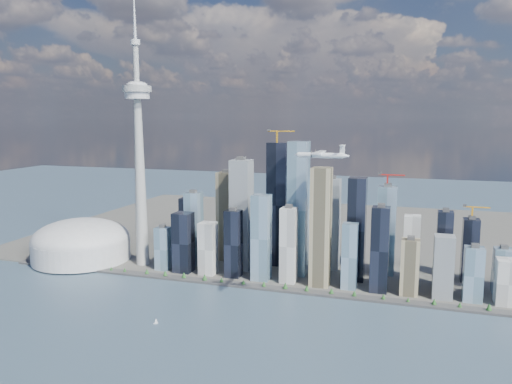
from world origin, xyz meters
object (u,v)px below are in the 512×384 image
(dome_stadium, at_px, (81,243))
(needle_tower, at_px, (139,150))
(sailboat_west, at_px, (156,322))
(airplane, at_px, (321,155))

(dome_stadium, bearing_deg, needle_tower, 4.09)
(needle_tower, xyz_separation_m, sailboat_west, (168.85, -253.27, -232.82))
(airplane, bearing_deg, sailboat_west, -163.84)
(airplane, distance_m, sailboat_west, 342.93)
(needle_tower, distance_m, dome_stadium, 241.40)
(needle_tower, height_order, airplane, needle_tower)
(needle_tower, xyz_separation_m, dome_stadium, (-140.00, -10.00, -196.40))
(dome_stadium, xyz_separation_m, sailboat_west, (308.85, -243.27, -36.42))
(needle_tower, distance_m, airplane, 440.48)
(needle_tower, height_order, sailboat_west, needle_tower)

